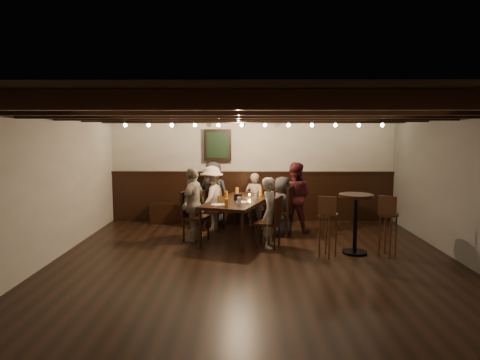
{
  "coord_description": "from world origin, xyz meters",
  "views": [
    {
      "loc": [
        -0.17,
        -6.33,
        2.07
      ],
      "look_at": [
        -0.27,
        1.3,
        1.19
      ],
      "focal_mm": 32.0,
      "sensor_mm": 36.0,
      "label": 1
    }
  ],
  "objects_px": {
    "person_right_near": "(282,206)",
    "high_top_table": "(356,215)",
    "chair_left_near": "(213,218)",
    "dining_table": "(239,203)",
    "person_bench_left": "(213,194)",
    "bar_stool_left": "(328,234)",
    "person_left_far": "(193,204)",
    "person_bench_centre": "(255,200)",
    "person_left_near": "(212,198)",
    "person_bench_right": "(294,197)",
    "chair_right_far": "(269,232)",
    "bar_stool_right": "(388,234)",
    "chair_left_far": "(195,226)",
    "person_right_far": "(270,213)",
    "chair_right_near": "(281,221)"
  },
  "relations": [
    {
      "from": "person_bench_right",
      "to": "bar_stool_left",
      "type": "distance_m",
      "value": 1.87
    },
    {
      "from": "high_top_table",
      "to": "dining_table",
      "type": "bearing_deg",
      "value": 152.54
    },
    {
      "from": "dining_table",
      "to": "chair_left_near",
      "type": "relative_size",
      "value": 2.58
    },
    {
      "from": "chair_left_far",
      "to": "person_right_near",
      "type": "height_order",
      "value": "person_right_near"
    },
    {
      "from": "person_bench_right",
      "to": "bar_stool_left",
      "type": "height_order",
      "value": "person_bench_right"
    },
    {
      "from": "chair_left_far",
      "to": "person_bench_right",
      "type": "xyz_separation_m",
      "value": [
        1.96,
        0.78,
        0.43
      ]
    },
    {
      "from": "person_left_near",
      "to": "person_bench_left",
      "type": "bearing_deg",
      "value": -161.57
    },
    {
      "from": "chair_left_near",
      "to": "bar_stool_right",
      "type": "relative_size",
      "value": 0.82
    },
    {
      "from": "person_bench_left",
      "to": "bar_stool_right",
      "type": "bearing_deg",
      "value": 160.95
    },
    {
      "from": "chair_left_near",
      "to": "person_right_near",
      "type": "height_order",
      "value": "person_right_near"
    },
    {
      "from": "chair_left_far",
      "to": "person_bench_right",
      "type": "relative_size",
      "value": 0.66
    },
    {
      "from": "person_right_far",
      "to": "bar_stool_left",
      "type": "xyz_separation_m",
      "value": [
        0.91,
        -0.57,
        -0.24
      ]
    },
    {
      "from": "person_right_far",
      "to": "dining_table",
      "type": "bearing_deg",
      "value": 59.04
    },
    {
      "from": "person_bench_left",
      "to": "person_bench_right",
      "type": "height_order",
      "value": "person_bench_right"
    },
    {
      "from": "person_left_near",
      "to": "person_left_far",
      "type": "distance_m",
      "value": 0.9
    },
    {
      "from": "high_top_table",
      "to": "person_left_far",
      "type": "bearing_deg",
      "value": 163.56
    },
    {
      "from": "dining_table",
      "to": "person_bench_right",
      "type": "bearing_deg",
      "value": 45.0
    },
    {
      "from": "person_right_far",
      "to": "chair_right_far",
      "type": "bearing_deg",
      "value": 90.0
    },
    {
      "from": "chair_left_near",
      "to": "person_bench_centre",
      "type": "relative_size",
      "value": 0.72
    },
    {
      "from": "chair_right_near",
      "to": "person_right_far",
      "type": "relative_size",
      "value": 0.78
    },
    {
      "from": "person_bench_centre",
      "to": "bar_stool_right",
      "type": "distance_m",
      "value": 3.07
    },
    {
      "from": "chair_left_far",
      "to": "person_left_far",
      "type": "distance_m",
      "value": 0.41
    },
    {
      "from": "person_bench_centre",
      "to": "person_left_near",
      "type": "bearing_deg",
      "value": 38.66
    },
    {
      "from": "person_right_near",
      "to": "person_right_far",
      "type": "height_order",
      "value": "person_right_far"
    },
    {
      "from": "chair_right_far",
      "to": "person_bench_right",
      "type": "distance_m",
      "value": 1.43
    },
    {
      "from": "chair_left_near",
      "to": "chair_right_far",
      "type": "xyz_separation_m",
      "value": [
        1.08,
        -1.3,
        0.02
      ]
    },
    {
      "from": "chair_left_far",
      "to": "dining_table",
      "type": "bearing_deg",
      "value": 122.01
    },
    {
      "from": "dining_table",
      "to": "person_bench_right",
      "type": "relative_size",
      "value": 1.53
    },
    {
      "from": "person_bench_left",
      "to": "bar_stool_left",
      "type": "bearing_deg",
      "value": 149.09
    },
    {
      "from": "high_top_table",
      "to": "chair_right_far",
      "type": "bearing_deg",
      "value": 165.29
    },
    {
      "from": "chair_right_near",
      "to": "chair_right_far",
      "type": "bearing_deg",
      "value": 179.92
    },
    {
      "from": "chair_right_far",
      "to": "person_bench_centre",
      "type": "distance_m",
      "value": 1.69
    },
    {
      "from": "dining_table",
      "to": "person_left_near",
      "type": "distance_m",
      "value": 0.87
    },
    {
      "from": "chair_left_far",
      "to": "person_bench_centre",
      "type": "relative_size",
      "value": 0.8
    },
    {
      "from": "person_left_far",
      "to": "person_right_far",
      "type": "bearing_deg",
      "value": 90.0
    },
    {
      "from": "dining_table",
      "to": "high_top_table",
      "type": "height_order",
      "value": "high_top_table"
    },
    {
      "from": "chair_left_near",
      "to": "person_left_far",
      "type": "height_order",
      "value": "person_left_far"
    },
    {
      "from": "chair_right_near",
      "to": "bar_stool_left",
      "type": "xyz_separation_m",
      "value": [
        0.65,
        -1.44,
        0.08
      ]
    },
    {
      "from": "chair_right_near",
      "to": "person_bench_right",
      "type": "distance_m",
      "value": 0.64
    },
    {
      "from": "person_left_near",
      "to": "person_bench_right",
      "type": "bearing_deg",
      "value": 105.26
    },
    {
      "from": "person_bench_left",
      "to": "high_top_table",
      "type": "xyz_separation_m",
      "value": [
        2.56,
        -2.17,
        -0.04
      ]
    },
    {
      "from": "chair_right_far",
      "to": "person_left_far",
      "type": "distance_m",
      "value": 1.53
    },
    {
      "from": "person_bench_right",
      "to": "chair_right_near",
      "type": "bearing_deg",
      "value": 68.27
    },
    {
      "from": "chair_left_far",
      "to": "person_bench_centre",
      "type": "height_order",
      "value": "person_bench_centre"
    },
    {
      "from": "dining_table",
      "to": "person_bench_right",
      "type": "height_order",
      "value": "person_bench_right"
    },
    {
      "from": "person_right_near",
      "to": "high_top_table",
      "type": "distance_m",
      "value": 1.67
    },
    {
      "from": "person_right_near",
      "to": "bar_stool_left",
      "type": "relative_size",
      "value": 1.14
    },
    {
      "from": "high_top_table",
      "to": "bar_stool_right",
      "type": "height_order",
      "value": "bar_stool_right"
    },
    {
      "from": "chair_right_far",
      "to": "person_left_near",
      "type": "relative_size",
      "value": 0.68
    },
    {
      "from": "person_right_far",
      "to": "person_bench_centre",
      "type": "bearing_deg",
      "value": 26.57
    }
  ]
}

